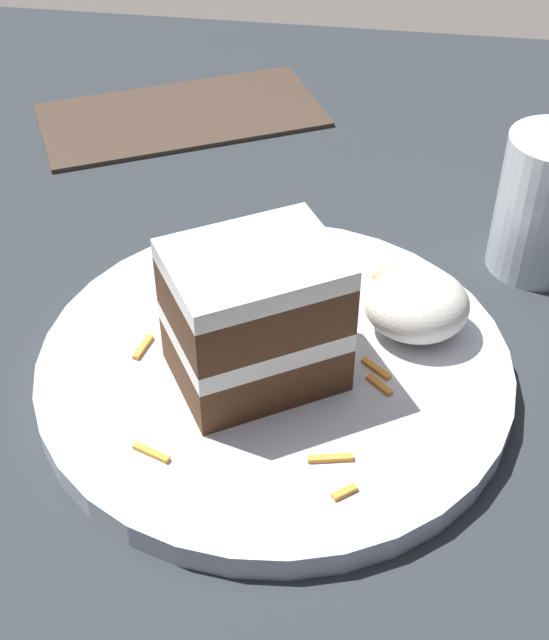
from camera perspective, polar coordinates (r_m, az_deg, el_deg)
ground_plane at (r=0.61m, az=1.83°, el=-1.77°), size 6.00×6.00×0.00m
dining_table at (r=0.60m, az=1.85°, el=-1.03°), size 0.94×0.99×0.02m
plate at (r=0.55m, az=-0.00°, el=-3.09°), size 0.29×0.29×0.02m
cake_slice at (r=0.51m, az=-1.27°, el=0.20°), size 0.12×0.11×0.09m
cream_dollop at (r=0.56m, az=9.07°, el=1.01°), size 0.07×0.06×0.04m
orange_garnish at (r=0.61m, az=-3.63°, el=3.50°), size 0.07×0.07×0.01m
carrot_shreds_scatter at (r=0.54m, az=0.92°, el=-3.16°), size 0.16×0.21×0.00m
drinking_glass at (r=0.65m, az=16.79°, el=6.57°), size 0.07×0.07×0.10m
menu_card at (r=0.84m, az=-5.99°, el=12.90°), size 0.28×0.23×0.00m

